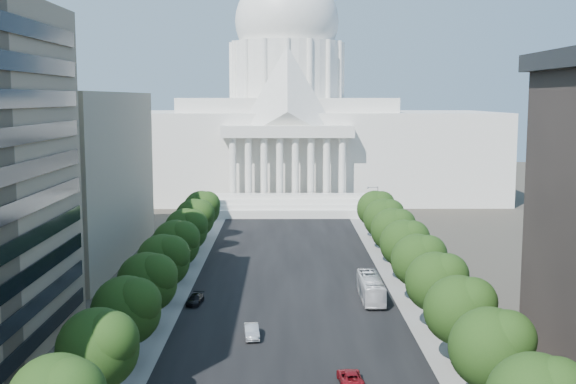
{
  "coord_description": "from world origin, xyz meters",
  "views": [
    {
      "loc": [
        -0.92,
        -27.7,
        28.97
      ],
      "look_at": [
        -0.26,
        86.43,
        14.08
      ],
      "focal_mm": 45.0,
      "sensor_mm": 36.0,
      "label": 1
    }
  ],
  "objects_px": {
    "car_silver": "(252,332)",
    "car_dark_b": "(195,300)",
    "car_red": "(350,378)",
    "city_bus": "(371,288)"
  },
  "relations": [
    {
      "from": "car_silver",
      "to": "car_dark_b",
      "type": "xyz_separation_m",
      "value": [
        -8.63,
        14.47,
        -0.14
      ]
    },
    {
      "from": "car_silver",
      "to": "car_dark_b",
      "type": "height_order",
      "value": "car_silver"
    },
    {
      "from": "car_red",
      "to": "car_dark_b",
      "type": "xyz_separation_m",
      "value": [
        -19.33,
        28.92,
        -0.04
      ]
    },
    {
      "from": "car_dark_b",
      "to": "city_bus",
      "type": "height_order",
      "value": "city_bus"
    },
    {
      "from": "car_red",
      "to": "car_dark_b",
      "type": "distance_m",
      "value": 34.79
    },
    {
      "from": "car_silver",
      "to": "car_dark_b",
      "type": "distance_m",
      "value": 16.85
    },
    {
      "from": "car_dark_b",
      "to": "car_red",
      "type": "bearing_deg",
      "value": -48.49
    },
    {
      "from": "car_red",
      "to": "car_dark_b",
      "type": "relative_size",
      "value": 1.11
    },
    {
      "from": "car_silver",
      "to": "city_bus",
      "type": "height_order",
      "value": "city_bus"
    },
    {
      "from": "city_bus",
      "to": "car_silver",
      "type": "bearing_deg",
      "value": -134.56
    }
  ]
}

